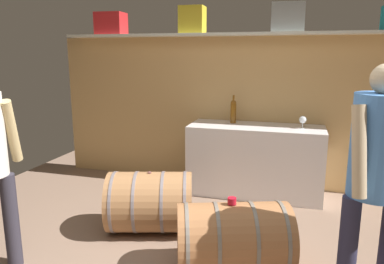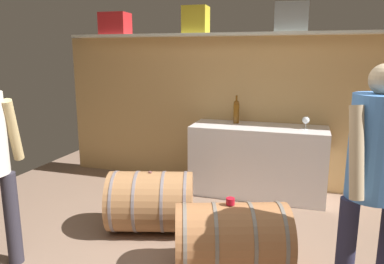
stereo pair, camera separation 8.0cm
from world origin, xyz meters
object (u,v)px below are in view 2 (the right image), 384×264
work_cabinet (258,161)px  wine_barrel_near (232,239)px  wine_glass (306,121)px  winemaker_pouring (377,166)px  toolcase_grey (291,17)px  wine_barrel_far (151,201)px  tasting_cup (230,201)px  wine_bottle_amber (236,111)px  toolcase_yellow (196,20)px  toolcase_red (115,24)px

work_cabinet → wine_barrel_near: bearing=-88.9°
wine_barrel_near → wine_glass: bearing=55.2°
winemaker_pouring → wine_barrel_near: bearing=-33.9°
toolcase_grey → wine_barrel_near: toolcase_grey is taller
toolcase_grey → winemaker_pouring: 2.49m
wine_barrel_far → tasting_cup: 1.04m
wine_barrel_near → winemaker_pouring: (0.94, -0.16, 0.73)m
wine_bottle_amber → tasting_cup: 1.94m
toolcase_yellow → tasting_cup: bearing=-67.5°
wine_barrel_near → winemaker_pouring: winemaker_pouring is taller
work_cabinet → wine_bottle_amber: 0.66m
toolcase_grey → work_cabinet: toolcase_grey is taller
winemaker_pouring → tasting_cup: bearing=-33.8°
wine_bottle_amber → tasting_cup: wine_bottle_amber is taller
toolcase_grey → wine_bottle_amber: toolcase_grey is taller
toolcase_yellow → winemaker_pouring: bearing=-50.7°
toolcase_grey → tasting_cup: toolcase_grey is taller
wine_barrel_far → winemaker_pouring: winemaker_pouring is taller
winemaker_pouring → wine_bottle_amber: bearing=-81.9°
wine_bottle_amber → winemaker_pouring: bearing=-57.9°
wine_barrel_far → toolcase_grey: bearing=35.9°
toolcase_grey → wine_glass: bearing=-44.2°
toolcase_grey → winemaker_pouring: size_ratio=0.23×
toolcase_red → wine_bottle_amber: bearing=-6.8°
wine_barrel_far → tasting_cup: bearing=-44.5°
toolcase_red → wine_barrel_far: toolcase_red is taller
wine_bottle_amber → wine_glass: wine_bottle_amber is taller
tasting_cup → wine_barrel_near: bearing=0.0°
toolcase_yellow → toolcase_grey: (1.15, 0.00, 0.00)m
toolcase_red → work_cabinet: (1.98, -0.21, -1.67)m
tasting_cup → wine_glass: bearing=73.6°
toolcase_grey → work_cabinet: bearing=-147.4°
work_cabinet → winemaker_pouring: bearing=-63.0°
toolcase_red → toolcase_yellow: size_ratio=1.09×
tasting_cup → winemaker_pouring: (0.96, -0.16, 0.42)m
work_cabinet → toolcase_red: bearing=173.9°
toolcase_yellow → wine_barrel_near: toolcase_yellow is taller
toolcase_grey → wine_bottle_amber: (-0.60, -0.09, -1.11)m
work_cabinet → wine_bottle_amber: bearing=158.5°
tasting_cup → winemaker_pouring: winemaker_pouring is taller
work_cabinet → wine_bottle_amber: size_ratio=4.59×
work_cabinet → wine_glass: bearing=0.8°
winemaker_pouring → toolcase_red: bearing=-59.7°
toolcase_yellow → wine_bottle_amber: bearing=-11.1°
wine_bottle_amber → tasting_cup: (0.32, -1.87, -0.41)m
toolcase_red → tasting_cup: toolcase_red is taller
wine_bottle_amber → wine_barrel_far: 1.66m
work_cabinet → wine_barrel_far: work_cabinet is taller
wine_barrel_near → toolcase_yellow: bearing=95.5°
toolcase_red → wine_glass: 2.77m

